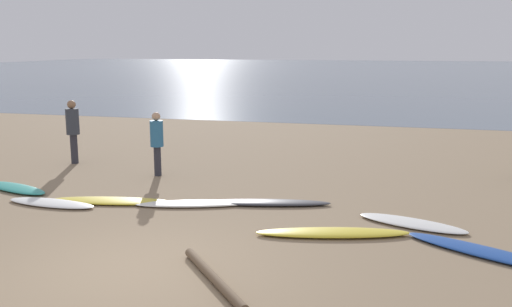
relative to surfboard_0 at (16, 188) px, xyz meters
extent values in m
cube|color=#8C7559|center=(4.60, 6.55, -0.15)|extent=(120.00, 120.00, 0.20)
cube|color=slate|center=(4.60, 62.19, -0.05)|extent=(140.00, 100.00, 0.01)
ellipsoid|color=teal|center=(0.00, 0.00, 0.00)|extent=(2.02, 1.14, 0.10)
ellipsoid|color=white|center=(1.47, -0.83, -0.01)|extent=(2.01, 0.69, 0.08)
ellipsoid|color=yellow|center=(2.56, -0.37, -0.01)|extent=(2.60, 0.99, 0.07)
ellipsoid|color=silver|center=(4.28, -0.14, -0.01)|extent=(2.42, 1.21, 0.08)
ellipsoid|color=#333338|center=(5.67, 0.27, 0.00)|extent=(2.64, 0.99, 0.09)
ellipsoid|color=yellow|center=(7.19, -1.25, 0.00)|extent=(2.65, 1.14, 0.10)
ellipsoid|color=white|center=(8.50, -0.35, -0.01)|extent=(2.05, 1.21, 0.08)
ellipsoid|color=#1E479E|center=(9.59, -1.56, 0.00)|extent=(2.54, 1.71, 0.09)
cylinder|color=#2D2D38|center=(2.48, 2.10, 0.32)|extent=(0.17, 0.17, 0.73)
cylinder|color=teal|center=(2.48, 2.10, 1.00)|extent=(0.32, 0.32, 0.64)
sphere|color=tan|center=(2.48, 2.10, 1.42)|extent=(0.21, 0.21, 0.21)
cylinder|color=#2D2D38|center=(-0.33, 2.88, 0.35)|extent=(0.19, 0.19, 0.80)
cylinder|color=#333842|center=(-0.33, 2.88, 1.10)|extent=(0.35, 0.35, 0.70)
sphere|color=#936B4C|center=(-0.33, 2.88, 1.56)|extent=(0.23, 0.23, 0.23)
cylinder|color=brown|center=(5.85, -3.56, 0.02)|extent=(1.43, 1.69, 0.13)
camera|label=1|loc=(8.20, -10.30, 3.11)|focal=39.21mm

